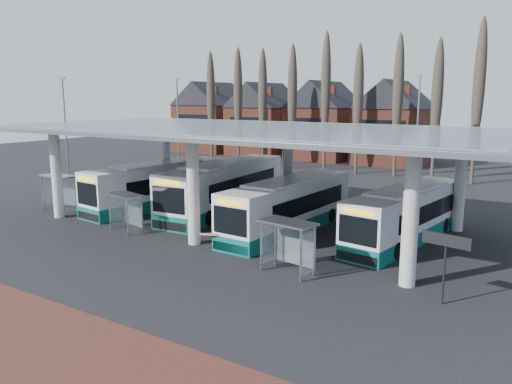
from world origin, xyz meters
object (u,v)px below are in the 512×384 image
Objects in this scene: bus_3 at (406,215)px; shelter_2 at (289,235)px; shelter_1 at (127,204)px; bus_0 at (159,186)px; bus_1 at (225,188)px; shelter_0 at (60,185)px; bus_2 at (289,206)px.

bus_3 is 8.96m from shelter_2.
shelter_2 reaches higher than shelter_1.
bus_1 is at bearing 22.16° from bus_0.
bus_0 is 4.30× the size of shelter_2.
shelter_0 is at bearing -132.05° from bus_0.
shelter_2 is (3.62, -6.69, 0.28)m from bus_2.
shelter_0 is (-5.38, -4.71, 0.29)m from bus_0.
bus_2 is 6.94m from bus_3.
bus_0 is 11.72m from bus_2.
bus_1 is at bearing 31.31° from shelter_0.
shelter_2 is at bearing -58.66° from bus_2.
bus_2 is 10.04m from shelter_1.
bus_1 is 6.96m from bus_2.
bus_1 is 1.12× the size of bus_2.
bus_2 reaches higher than shelter_1.
bus_1 is at bearing 147.26° from shelter_2.
bus_0 is at bearing -169.55° from bus_3.
bus_0 is at bearing -168.87° from bus_1.
bus_1 reaches higher than bus_0.
shelter_1 is at bearing -147.05° from bus_3.
bus_3 reaches higher than shelter_1.
bus_1 is 4.83× the size of shelter_1.
shelter_1 is (8.59, -1.57, -0.18)m from shelter_0.
bus_3 is at bearing -6.90° from bus_1.
bus_3 is at bearing 14.11° from shelter_0.
bus_1 is (5.12, 1.41, 0.12)m from bus_0.
bus_2 is 17.49m from shelter_0.
shelter_0 is (-10.50, -6.12, 0.17)m from bus_1.
bus_0 reaches higher than shelter_1.
bus_1 is 13.30m from bus_3.
bus_2 is 4.13× the size of shelter_2.
bus_0 reaches higher than bus_3.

